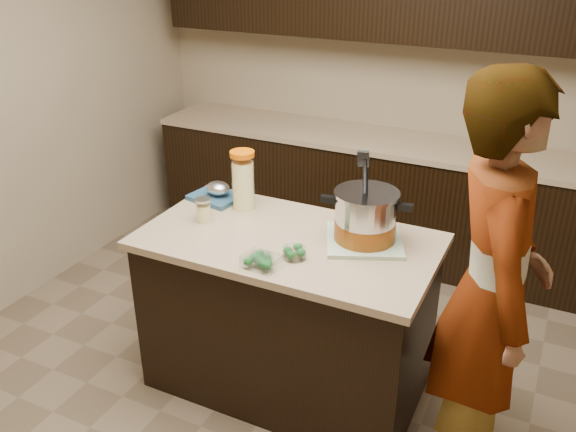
# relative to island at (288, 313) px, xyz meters

# --- Properties ---
(ground_plane) EXTENTS (4.00, 4.00, 0.00)m
(ground_plane) POSITION_rel_island_xyz_m (0.00, 0.00, -0.45)
(ground_plane) COLOR brown
(ground_plane) RESTS_ON ground
(room_shell) EXTENTS (4.04, 4.04, 2.72)m
(room_shell) POSITION_rel_island_xyz_m (0.00, 0.00, 1.26)
(room_shell) COLOR tan
(room_shell) RESTS_ON ground
(back_cabinets) EXTENTS (3.60, 0.63, 2.33)m
(back_cabinets) POSITION_rel_island_xyz_m (0.00, 1.74, 0.49)
(back_cabinets) COLOR black
(back_cabinets) RESTS_ON ground
(island) EXTENTS (1.46, 0.81, 0.90)m
(island) POSITION_rel_island_xyz_m (0.00, 0.00, 0.00)
(island) COLOR black
(island) RESTS_ON ground
(dish_towel) EXTENTS (0.47, 0.47, 0.02)m
(dish_towel) POSITION_rel_island_xyz_m (0.35, 0.12, 0.46)
(dish_towel) COLOR #5F8D61
(dish_towel) RESTS_ON island
(stock_pot) EXTENTS (0.44, 0.37, 0.44)m
(stock_pot) POSITION_rel_island_xyz_m (0.35, 0.12, 0.57)
(stock_pot) COLOR #B7B7BC
(stock_pot) RESTS_ON dish_towel
(lemonade_pitcher) EXTENTS (0.17, 0.17, 0.32)m
(lemonade_pitcher) POSITION_rel_island_xyz_m (-0.37, 0.22, 0.60)
(lemonade_pitcher) COLOR #ECE590
(lemonade_pitcher) RESTS_ON island
(mason_jar) EXTENTS (0.11, 0.11, 0.13)m
(mason_jar) POSITION_rel_island_xyz_m (-0.48, -0.02, 0.51)
(mason_jar) COLOR #ECE590
(mason_jar) RESTS_ON island
(broccoli_tub_left) EXTENTS (0.14, 0.14, 0.05)m
(broccoli_tub_left) POSITION_rel_island_xyz_m (0.11, -0.17, 0.47)
(broccoli_tub_left) COLOR silver
(broccoli_tub_left) RESTS_ON island
(broccoli_tub_right) EXTENTS (0.13, 0.13, 0.05)m
(broccoli_tub_right) POSITION_rel_island_xyz_m (0.00, -0.29, 0.47)
(broccoli_tub_right) COLOR silver
(broccoli_tub_right) RESTS_ON island
(broccoli_tub_rect) EXTENTS (0.17, 0.13, 0.06)m
(broccoli_tub_rect) POSITION_rel_island_xyz_m (0.01, -0.31, 0.47)
(broccoli_tub_rect) COLOR silver
(broccoli_tub_rect) RESTS_ON island
(blue_tray) EXTENTS (0.30, 0.26, 0.10)m
(blue_tray) POSITION_rel_island_xyz_m (-0.56, 0.25, 0.48)
(blue_tray) COLOR navy
(blue_tray) RESTS_ON island
(person) EXTENTS (0.63, 0.78, 1.87)m
(person) POSITION_rel_island_xyz_m (0.99, -0.14, 0.48)
(person) COLOR gray
(person) RESTS_ON ground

